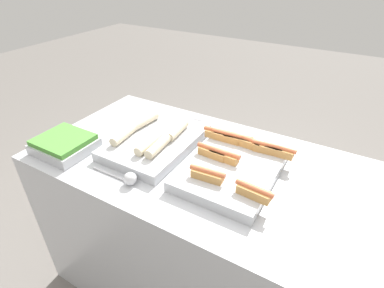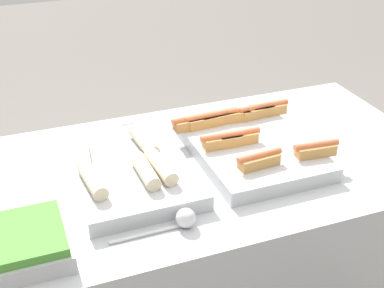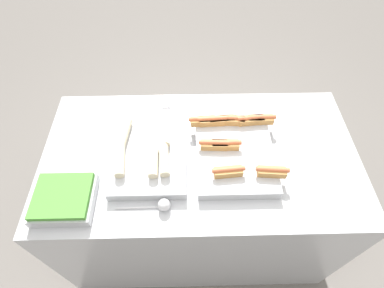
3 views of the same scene
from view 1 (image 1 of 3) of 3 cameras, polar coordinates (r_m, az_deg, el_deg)
name	(u,v)px [view 1 (image 1 of 3)]	position (r m, az deg, el deg)	size (l,w,h in m)	color
ground_plane	(198,280)	(2.09, 1.08, -24.41)	(12.00, 12.00, 0.00)	slate
counter	(199,229)	(1.71, 1.25, -15.92)	(1.59, 0.85, 0.93)	#B7BABF
tray_hotdogs	(234,164)	(1.33, 8.00, -3.73)	(0.45, 0.52, 0.10)	#B7BABF
tray_wraps	(155,141)	(1.50, -7.04, 0.61)	(0.36, 0.51, 0.09)	#B7BABF
tray_side_front	(65,144)	(1.58, -23.12, -0.05)	(0.26, 0.24, 0.07)	#B7BABF
serving_spoon_near	(128,178)	(1.29, -12.10, -6.40)	(0.24, 0.06, 0.06)	silver
serving_spoon_far	(195,121)	(1.68, 0.63, 4.42)	(0.22, 0.06, 0.06)	silver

